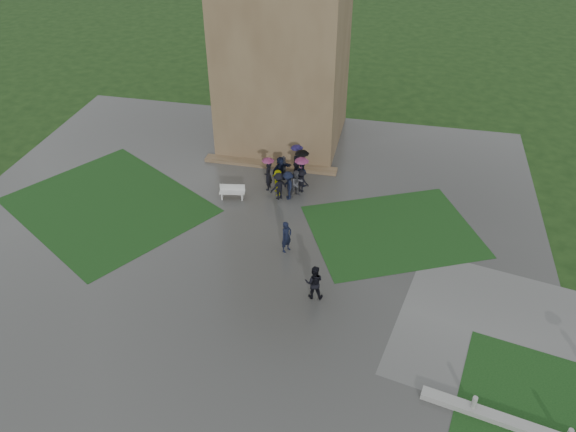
% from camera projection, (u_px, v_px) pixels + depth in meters
% --- Properties ---
extents(ground, '(120.00, 120.00, 0.00)m').
position_uv_depth(ground, '(223.00, 267.00, 29.26)').
color(ground, black).
extents(plaza, '(34.00, 34.00, 0.02)m').
position_uv_depth(plaza, '(234.00, 244.00, 30.85)').
color(plaza, '#363634').
rests_on(plaza, ground).
extents(lawn_inset_left, '(14.10, 13.46, 0.01)m').
position_uv_depth(lawn_inset_left, '(108.00, 205.00, 33.89)').
color(lawn_inset_left, '#133412').
rests_on(lawn_inset_left, plaza).
extents(lawn_inset_right, '(11.12, 10.15, 0.01)m').
position_uv_depth(lawn_inset_right, '(393.00, 231.00, 31.78)').
color(lawn_inset_right, '#133412').
rests_on(lawn_inset_right, plaza).
extents(tower, '(8.00, 8.00, 18.00)m').
position_uv_depth(tower, '(284.00, 11.00, 35.98)').
color(tower, brown).
rests_on(tower, ground).
extents(tower_plinth, '(9.00, 0.80, 0.22)m').
position_uv_depth(tower_plinth, '(270.00, 165.00, 37.63)').
color(tower_plinth, brown).
rests_on(tower_plinth, plaza).
extents(bench, '(1.60, 0.73, 0.90)m').
position_uv_depth(bench, '(232.00, 192.00, 34.27)').
color(bench, beige).
rests_on(bench, plaza).
extents(visitor_cluster, '(2.97, 3.81, 2.47)m').
position_uv_depth(visitor_cluster, '(287.00, 175.00, 34.78)').
color(visitor_cluster, black).
rests_on(visitor_cluster, plaza).
extents(pedestrian_mid, '(0.73, 0.81, 1.85)m').
position_uv_depth(pedestrian_mid, '(287.00, 237.00, 29.83)').
color(pedestrian_mid, black).
rests_on(pedestrian_mid, plaza).
extents(pedestrian_near, '(0.96, 0.61, 1.86)m').
position_uv_depth(pedestrian_near, '(314.00, 282.00, 26.91)').
color(pedestrian_near, black).
rests_on(pedestrian_near, plaza).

